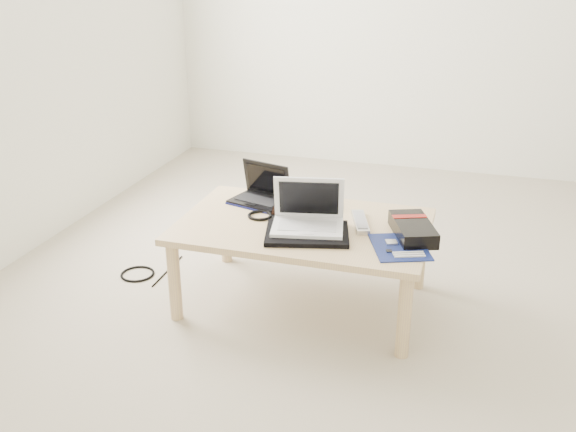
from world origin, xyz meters
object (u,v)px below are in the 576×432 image
(coffee_table, at_px, (303,233))
(white_laptop, at_px, (308,217))
(netbook, at_px, (261,194))
(gpu_box, at_px, (413,229))

(coffee_table, xyz_separation_m, white_laptop, (0.04, -0.07, 0.11))
(netbook, height_order, white_laptop, white_laptop)
(coffee_table, height_order, white_laptop, white_laptop)
(coffee_table, distance_m, netbook, 0.34)
(netbook, relative_size, gpu_box, 0.91)
(white_laptop, bearing_deg, netbook, 138.73)
(white_laptop, bearing_deg, gpu_box, 9.82)
(netbook, relative_size, white_laptop, 0.88)
(coffee_table, height_order, gpu_box, gpu_box)
(coffee_table, xyz_separation_m, gpu_box, (0.48, 0.00, 0.08))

